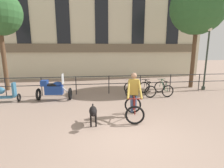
{
  "coord_description": "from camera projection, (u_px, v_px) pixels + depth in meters",
  "views": [
    {
      "loc": [
        -1.07,
        -4.65,
        2.63
      ],
      "look_at": [
        -0.12,
        2.86,
        1.05
      ],
      "focal_mm": 28.0,
      "sensor_mm": 36.0,
      "label": 1
    }
  ],
  "objects": [
    {
      "name": "building_facade",
      "position": [
        101.0,
        22.0,
        14.87
      ],
      "size": [
        18.0,
        0.72,
        9.61
      ],
      "color": "beige",
      "rests_on": "ground_plane"
    },
    {
      "name": "dog",
      "position": [
        93.0,
        112.0,
        5.94
      ],
      "size": [
        0.27,
        1.07,
        0.68
      ],
      "rotation": [
        0.0,
        0.0,
        0.01
      ],
      "color": "black",
      "rests_on": "ground_plane"
    },
    {
      "name": "parked_bicycle_mid_right",
      "position": [
        163.0,
        88.0,
        9.9
      ],
      "size": [
        0.69,
        1.13,
        0.86
      ],
      "rotation": [
        0.0,
        0.0,
        3.17
      ],
      "color": "black",
      "rests_on": "ground_plane"
    },
    {
      "name": "canal_railing",
      "position": [
        109.0,
        82.0,
        10.09
      ],
      "size": [
        15.05,
        0.05,
        1.05
      ],
      "color": "#232326",
      "rests_on": "ground_plane"
    },
    {
      "name": "ground_plane",
      "position": [
        128.0,
        138.0,
        5.18
      ],
      "size": [
        60.0,
        60.0,
        0.0
      ],
      "primitive_type": "plane",
      "color": "gray"
    },
    {
      "name": "parked_motorcycle",
      "position": [
        54.0,
        89.0,
        8.84
      ],
      "size": [
        1.73,
        0.71,
        1.35
      ],
      "rotation": [
        0.0,
        0.0,
        1.52
      ],
      "color": "black",
      "rests_on": "ground_plane"
    },
    {
      "name": "tree_canalside_right",
      "position": [
        198.0,
        7.0,
        10.84
      ],
      "size": [
        3.43,
        3.43,
        6.85
      ],
      "color": "brown",
      "rests_on": "ground_plane"
    },
    {
      "name": "cyclist_with_bike",
      "position": [
        134.0,
        98.0,
        6.62
      ],
      "size": [
        0.88,
        1.27,
        1.7
      ],
      "rotation": [
        0.0,
        0.0,
        -0.18
      ],
      "color": "black",
      "rests_on": "ground_plane"
    },
    {
      "name": "parked_scooter",
      "position": [
        4.0,
        93.0,
        8.54
      ],
      "size": [
        1.28,
        0.41,
        0.96
      ],
      "rotation": [
        0.0,
        0.0,
        1.58
      ],
      "color": "black",
      "rests_on": "ground_plane"
    },
    {
      "name": "parked_bicycle_near_lamp",
      "position": [
        130.0,
        89.0,
        9.66
      ],
      "size": [
        0.79,
        1.18,
        0.86
      ],
      "rotation": [
        0.0,
        0.0,
        3.02
      ],
      "color": "black",
      "rests_on": "ground_plane"
    },
    {
      "name": "street_lamp",
      "position": [
        207.0,
        55.0,
        10.7
      ],
      "size": [
        0.28,
        0.28,
        3.87
      ],
      "color": "#2D382D",
      "rests_on": "ground_plane"
    },
    {
      "name": "parked_bicycle_mid_left",
      "position": [
        147.0,
        89.0,
        9.78
      ],
      "size": [
        0.67,
        1.12,
        0.86
      ],
      "rotation": [
        0.0,
        0.0,
        3.15
      ],
      "color": "black",
      "rests_on": "ground_plane"
    }
  ]
}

